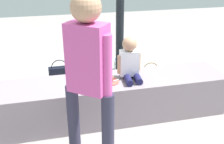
% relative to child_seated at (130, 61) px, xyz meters
% --- Properties ---
extents(ground_plane, '(12.00, 12.00, 0.00)m').
position_rel_child_seated_xyz_m(ground_plane, '(-0.20, -0.00, -0.69)').
color(ground_plane, gray).
extents(concrete_ledge, '(2.63, 0.57, 0.47)m').
position_rel_child_seated_xyz_m(concrete_ledge, '(-0.20, -0.00, -0.45)').
color(concrete_ledge, gray).
rests_on(concrete_ledge, ground_plane).
extents(child_seated, '(0.28, 0.32, 0.48)m').
position_rel_child_seated_xyz_m(child_seated, '(0.00, 0.00, 0.00)').
color(child_seated, '#1A1946').
rests_on(child_seated, concrete_ledge).
extents(adult_standing, '(0.38, 0.34, 1.54)m').
position_rel_child_seated_xyz_m(adult_standing, '(-0.57, -0.70, 0.24)').
color(adult_standing, '#2C2A40').
rests_on(adult_standing, ground_plane).
extents(cake_plate, '(0.22, 0.22, 0.07)m').
position_rel_child_seated_xyz_m(cake_plate, '(-0.25, -0.04, -0.19)').
color(cake_plate, '#E0594C').
rests_on(cake_plate, concrete_ledge).
extents(gift_bag, '(0.21, 0.12, 0.34)m').
position_rel_child_seated_xyz_m(gift_bag, '(0.42, 1.18, -0.54)').
color(gift_bag, gold).
rests_on(gift_bag, ground_plane).
extents(railing_post, '(0.36, 0.36, 1.31)m').
position_rel_child_seated_xyz_m(railing_post, '(0.11, 0.83, -0.18)').
color(railing_post, black).
rests_on(railing_post, ground_plane).
extents(water_bottle_near_gift, '(0.07, 0.07, 0.19)m').
position_rel_child_seated_xyz_m(water_bottle_near_gift, '(0.19, 1.37, -0.60)').
color(water_bottle_near_gift, silver).
rests_on(water_bottle_near_gift, ground_plane).
extents(handbag_black_leather, '(0.32, 0.11, 0.36)m').
position_rel_child_seated_xyz_m(handbag_black_leather, '(-0.74, 1.08, -0.56)').
color(handbag_black_leather, black).
rests_on(handbag_black_leather, ground_plane).
extents(handbag_brown_canvas, '(0.33, 0.14, 0.32)m').
position_rel_child_seated_xyz_m(handbag_brown_canvas, '(0.56, 0.76, -0.58)').
color(handbag_brown_canvas, brown).
rests_on(handbag_brown_canvas, ground_plane).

